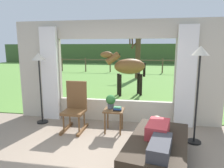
{
  "coord_description": "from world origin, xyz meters",
  "views": [
    {
      "loc": [
        0.76,
        -2.74,
        1.87
      ],
      "look_at": [
        0.0,
        1.8,
        1.05
      ],
      "focal_mm": 32.33,
      "sensor_mm": 36.0,
      "label": 1
    }
  ],
  "objects_px": {
    "rocking_chair": "(75,106)",
    "pasture_tree": "(137,53)",
    "side_table": "(114,114)",
    "horse": "(128,67)",
    "floor_lamp_left": "(39,67)",
    "floor_lamp_right": "(199,66)",
    "potted_plant": "(111,101)",
    "recliner_sofa": "(158,150)",
    "reclining_person": "(159,134)",
    "book_stack": "(117,109)"
  },
  "relations": [
    {
      "from": "rocking_chair",
      "to": "pasture_tree",
      "type": "relative_size",
      "value": 0.36
    },
    {
      "from": "side_table",
      "to": "horse",
      "type": "xyz_separation_m",
      "value": [
        -0.02,
        3.63,
        0.73
      ]
    },
    {
      "from": "floor_lamp_left",
      "to": "floor_lamp_right",
      "type": "xyz_separation_m",
      "value": [
        3.56,
        -0.52,
        0.12
      ]
    },
    {
      "from": "floor_lamp_left",
      "to": "horse",
      "type": "bearing_deg",
      "value": 61.06
    },
    {
      "from": "rocking_chair",
      "to": "potted_plant",
      "type": "distance_m",
      "value": 0.84
    },
    {
      "from": "side_table",
      "to": "horse",
      "type": "bearing_deg",
      "value": 90.39
    },
    {
      "from": "recliner_sofa",
      "to": "horse",
      "type": "distance_m",
      "value": 4.94
    },
    {
      "from": "potted_plant",
      "to": "floor_lamp_left",
      "type": "height_order",
      "value": "floor_lamp_left"
    },
    {
      "from": "recliner_sofa",
      "to": "reclining_person",
      "type": "relative_size",
      "value": 1.29
    },
    {
      "from": "reclining_person",
      "to": "floor_lamp_right",
      "type": "xyz_separation_m",
      "value": [
        0.76,
        0.92,
        1.03
      ]
    },
    {
      "from": "book_stack",
      "to": "horse",
      "type": "bearing_deg",
      "value": 91.79
    },
    {
      "from": "side_table",
      "to": "potted_plant",
      "type": "bearing_deg",
      "value": 143.13
    },
    {
      "from": "floor_lamp_left",
      "to": "recliner_sofa",
      "type": "bearing_deg",
      "value": -26.46
    },
    {
      "from": "potted_plant",
      "to": "floor_lamp_right",
      "type": "bearing_deg",
      "value": -10.33
    },
    {
      "from": "book_stack",
      "to": "floor_lamp_left",
      "type": "distance_m",
      "value": 2.18
    },
    {
      "from": "recliner_sofa",
      "to": "pasture_tree",
      "type": "bearing_deg",
      "value": 105.88
    },
    {
      "from": "reclining_person",
      "to": "rocking_chair",
      "type": "distance_m",
      "value": 2.18
    },
    {
      "from": "horse",
      "to": "pasture_tree",
      "type": "relative_size",
      "value": 0.58
    },
    {
      "from": "potted_plant",
      "to": "floor_lamp_left",
      "type": "relative_size",
      "value": 0.18
    },
    {
      "from": "rocking_chair",
      "to": "floor_lamp_right",
      "type": "xyz_separation_m",
      "value": [
        2.58,
        -0.29,
        1.0
      ]
    },
    {
      "from": "recliner_sofa",
      "to": "floor_lamp_left",
      "type": "bearing_deg",
      "value": 164.81
    },
    {
      "from": "reclining_person",
      "to": "floor_lamp_left",
      "type": "distance_m",
      "value": 3.27
    },
    {
      "from": "side_table",
      "to": "reclining_person",
      "type": "bearing_deg",
      "value": -52.27
    },
    {
      "from": "rocking_chair",
      "to": "recliner_sofa",
      "type": "bearing_deg",
      "value": -31.45
    },
    {
      "from": "recliner_sofa",
      "to": "reclining_person",
      "type": "bearing_deg",
      "value": -78.73
    },
    {
      "from": "reclining_person",
      "to": "floor_lamp_right",
      "type": "distance_m",
      "value": 1.57
    },
    {
      "from": "reclining_person",
      "to": "side_table",
      "type": "xyz_separation_m",
      "value": [
        -0.91,
        1.18,
        -0.1
      ]
    },
    {
      "from": "rocking_chair",
      "to": "floor_lamp_left",
      "type": "xyz_separation_m",
      "value": [
        -0.98,
        0.24,
        0.88
      ]
    },
    {
      "from": "rocking_chair",
      "to": "side_table",
      "type": "bearing_deg",
      "value": -0.68
    },
    {
      "from": "horse",
      "to": "pasture_tree",
      "type": "distance_m",
      "value": 4.77
    },
    {
      "from": "floor_lamp_left",
      "to": "floor_lamp_right",
      "type": "bearing_deg",
      "value": -8.38
    },
    {
      "from": "reclining_person",
      "to": "horse",
      "type": "distance_m",
      "value": 4.93
    },
    {
      "from": "potted_plant",
      "to": "pasture_tree",
      "type": "distance_m",
      "value": 8.37
    },
    {
      "from": "side_table",
      "to": "recliner_sofa",
      "type": "bearing_deg",
      "value": -51.08
    },
    {
      "from": "horse",
      "to": "pasture_tree",
      "type": "bearing_deg",
      "value": -21.6
    },
    {
      "from": "pasture_tree",
      "to": "floor_lamp_left",
      "type": "bearing_deg",
      "value": -104.02
    },
    {
      "from": "book_stack",
      "to": "floor_lamp_right",
      "type": "relative_size",
      "value": 0.1
    },
    {
      "from": "book_stack",
      "to": "floor_lamp_right",
      "type": "bearing_deg",
      "value": -7.31
    },
    {
      "from": "potted_plant",
      "to": "horse",
      "type": "height_order",
      "value": "horse"
    },
    {
      "from": "reclining_person",
      "to": "floor_lamp_right",
      "type": "bearing_deg",
      "value": 61.45
    },
    {
      "from": "floor_lamp_right",
      "to": "floor_lamp_left",
      "type": "bearing_deg",
      "value": 171.62
    },
    {
      "from": "horse",
      "to": "rocking_chair",
      "type": "bearing_deg",
      "value": 146.68
    },
    {
      "from": "potted_plant",
      "to": "floor_lamp_right",
      "type": "height_order",
      "value": "floor_lamp_right"
    },
    {
      "from": "horse",
      "to": "reclining_person",
      "type": "bearing_deg",
      "value": 171.42
    },
    {
      "from": "reclining_person",
      "to": "horse",
      "type": "xyz_separation_m",
      "value": [
        -0.93,
        4.8,
        0.63
      ]
    },
    {
      "from": "reclining_person",
      "to": "recliner_sofa",
      "type": "bearing_deg",
      "value": 101.27
    },
    {
      "from": "floor_lamp_right",
      "to": "rocking_chair",
      "type": "bearing_deg",
      "value": 173.69
    },
    {
      "from": "pasture_tree",
      "to": "potted_plant",
      "type": "bearing_deg",
      "value": -91.53
    },
    {
      "from": "side_table",
      "to": "floor_lamp_left",
      "type": "relative_size",
      "value": 0.29
    },
    {
      "from": "potted_plant",
      "to": "floor_lamp_left",
      "type": "bearing_deg",
      "value": 173.52
    }
  ]
}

